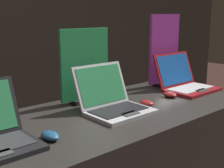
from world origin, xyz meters
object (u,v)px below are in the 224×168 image
Objects in this scene: promo_stand_back at (164,52)px; laptop_middle at (112,101)px; promo_stand_middle at (84,68)px; mouse_back at (170,95)px; laptop_back at (185,82)px; mouse_middle at (146,103)px; mouse_front at (50,136)px.

laptop_middle is at bearing -161.67° from promo_stand_back.
promo_stand_middle is 0.57m from mouse_back.
promo_stand_middle is 1.20× the size of laptop_back.
laptop_middle is at bearing -177.01° from laptop_back.
promo_stand_middle reaches higher than laptop_middle.
mouse_middle is at bearing -173.10° from mouse_back.
mouse_front is 0.31× the size of laptop_middle.
laptop_middle is at bearing 168.53° from mouse_middle.
mouse_front is at bearing -163.38° from promo_stand_back.
mouse_front is 0.92m from mouse_back.
laptop_middle reaches higher than mouse_middle.
laptop_back reaches higher than mouse_back.
mouse_back is 0.41m from promo_stand_back.
mouse_middle is at bearing -52.82° from promo_stand_middle.
mouse_middle is at bearing -11.47° from laptop_middle.
mouse_front is 1.15m from laptop_back.
promo_stand_back is at bearing 16.62° from mouse_front.
mouse_front is 1.22m from promo_stand_back.
mouse_middle is at bearing 5.59° from mouse_front.
laptop_back is (0.48, 0.08, 0.04)m from mouse_middle.
mouse_back is (0.91, 0.10, -0.00)m from mouse_front.
mouse_back is at bearing 5.95° from mouse_front.
promo_stand_middle reaches higher than laptop_back.
mouse_middle is 0.60m from promo_stand_back.
laptop_middle is 3.63× the size of mouse_middle.
mouse_front is 0.20× the size of promo_stand_back.
promo_stand_back is at bearing 46.86° from mouse_back.
mouse_front is 0.24× the size of promo_stand_middle.
laptop_middle reaches higher than mouse_back.
laptop_back is 0.24m from mouse_back.
promo_stand_back is (0.70, -0.01, 0.04)m from promo_stand_middle.
mouse_back is (0.47, -0.01, -0.04)m from laptop_middle.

